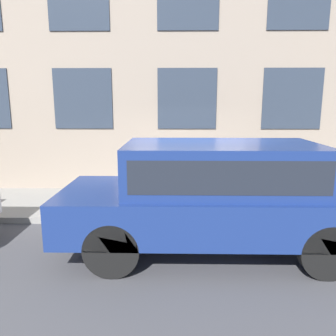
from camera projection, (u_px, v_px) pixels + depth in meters
The scene contains 6 objects.
ground_plane at pixel (190, 225), 6.88m from camera, with size 80.00×80.00×0.00m, color #47474C.
sidewalk at pixel (188, 204), 8.06m from camera, with size 2.44×60.00×0.14m.
building_facade at pixel (188, 32), 8.57m from camera, with size 0.33×40.00×8.67m.
fire_hydrant at pixel (176, 193), 7.40m from camera, with size 0.34×0.45×0.74m.
person at pixel (160, 172), 7.86m from camera, with size 0.30×0.20×1.25m.
parked_truck_navy_near at pixel (217, 190), 5.47m from camera, with size 1.94×5.05×1.88m.
Camera 1 is at (-6.52, 0.34, 2.52)m, focal length 35.00 mm.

